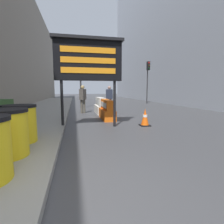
{
  "coord_description": "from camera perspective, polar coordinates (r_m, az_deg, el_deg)",
  "views": [
    {
      "loc": [
        0.38,
        -1.94,
        1.39
      ],
      "look_at": [
        2.36,
        7.26,
        0.2
      ],
      "focal_mm": 28.0,
      "sensor_mm": 36.0,
      "label": 1
    }
  ],
  "objects": [
    {
      "name": "ground_plane",
      "position": [
        2.42,
        -21.47,
        -28.42
      ],
      "size": [
        120.0,
        120.0,
        0.0
      ],
      "primitive_type": "plane",
      "color": "#3F3F42"
    },
    {
      "name": "building_left_facade",
      "position": [
        13.09,
        -32.76,
        24.35
      ],
      "size": [
        0.4,
        50.4,
        10.97
      ],
      "color": "gray",
      "rests_on": "ground_plane"
    },
    {
      "name": "barrel_drum_middle",
      "position": [
        3.88,
        -31.19,
        -5.85
      ],
      "size": [
        0.79,
        0.79,
        0.91
      ],
      "color": "yellow",
      "rests_on": "sidewalk_left"
    },
    {
      "name": "barrel_drum_back",
      "position": [
        4.79,
        -27.92,
        -3.33
      ],
      "size": [
        0.79,
        0.79,
        0.91
      ],
      "color": "yellow",
      "rests_on": "sidewalk_left"
    },
    {
      "name": "message_board",
      "position": [
        6.53,
        -7.69,
        16.33
      ],
      "size": [
        2.52,
        0.36,
        3.22
      ],
      "color": "black",
      "rests_on": "ground_plane"
    },
    {
      "name": "jersey_barrier_orange_far",
      "position": [
        8.37,
        -1.67,
        0.47
      ],
      "size": [
        0.54,
        1.78,
        0.93
      ],
      "color": "orange",
      "rests_on": "ground_plane"
    },
    {
      "name": "jersey_barrier_white",
      "position": [
        10.46,
        -3.79,
        1.84
      ],
      "size": [
        0.57,
        1.85,
        0.94
      ],
      "color": "silver",
      "rests_on": "ground_plane"
    },
    {
      "name": "traffic_cone_near",
      "position": [
        6.91,
        10.73,
        -1.74
      ],
      "size": [
        0.38,
        0.38,
        0.68
      ],
      "color": "black",
      "rests_on": "ground_plane"
    },
    {
      "name": "traffic_light_near_curb",
      "position": [
        13.79,
        -10.3,
        14.84
      ],
      "size": [
        0.28,
        0.44,
        4.51
      ],
      "color": "#2D2D30",
      "rests_on": "ground_plane"
    },
    {
      "name": "traffic_light_far_side",
      "position": [
        18.34,
        11.63,
        12.22
      ],
      "size": [
        0.28,
        0.44,
        4.2
      ],
      "color": "#2D2D30",
      "rests_on": "ground_plane"
    },
    {
      "name": "pedestrian_worker",
      "position": [
        10.61,
        -9.52,
        4.92
      ],
      "size": [
        0.44,
        0.51,
        1.67
      ],
      "rotation": [
        0.0,
        0.0,
        1.07
      ],
      "color": "#514C42",
      "rests_on": "ground_plane"
    },
    {
      "name": "pedestrian_passerby",
      "position": [
        11.68,
        -0.88,
        5.16
      ],
      "size": [
        0.49,
        0.37,
        1.65
      ],
      "rotation": [
        0.0,
        0.0,
        2.84
      ],
      "color": "#333338",
      "rests_on": "ground_plane"
    }
  ]
}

